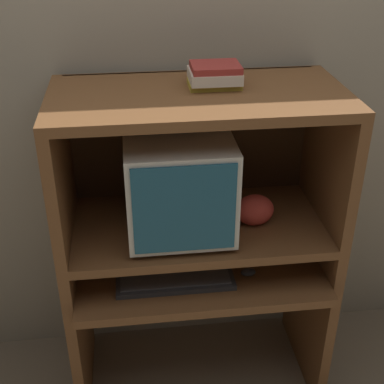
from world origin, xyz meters
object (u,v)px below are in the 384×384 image
(mouse, at_px, (248,272))
(book_stack, at_px, (215,75))
(snack_bag, at_px, (254,210))
(keyboard, at_px, (175,279))
(crt_monitor, at_px, (178,179))

(mouse, height_order, book_stack, book_stack)
(snack_bag, bearing_deg, keyboard, -162.59)
(snack_bag, distance_m, book_stack, 0.54)
(mouse, height_order, snack_bag, snack_bag)
(crt_monitor, bearing_deg, snack_bag, -6.25)
(mouse, bearing_deg, keyboard, -178.50)
(snack_bag, relative_size, book_stack, 0.82)
(crt_monitor, distance_m, book_stack, 0.40)
(crt_monitor, distance_m, snack_bag, 0.32)
(mouse, xyz_separation_m, book_stack, (-0.12, 0.18, 0.73))
(snack_bag, xyz_separation_m, book_stack, (-0.15, 0.09, 0.51))
(crt_monitor, relative_size, snack_bag, 3.13)
(keyboard, xyz_separation_m, book_stack, (0.17, 0.19, 0.73))
(crt_monitor, height_order, snack_bag, crt_monitor)
(crt_monitor, bearing_deg, mouse, -25.77)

